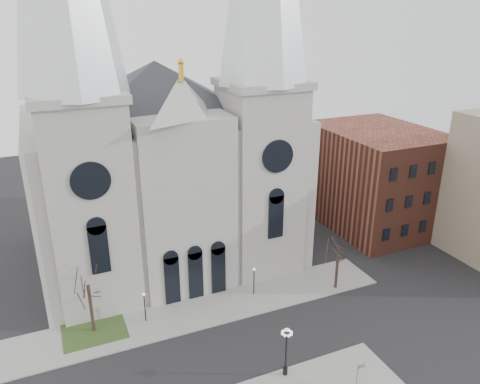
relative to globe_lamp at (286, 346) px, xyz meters
name	(u,v)px	position (x,y,z in m)	size (l,w,h in m)	color
ground	(247,381)	(-3.30, 0.64, -3.13)	(160.00, 160.00, 0.00)	black
sidewalk_far	(204,310)	(-3.30, 11.64, -3.06)	(40.00, 6.00, 0.14)	gray
grass_patch	(94,331)	(-14.30, 12.64, -3.04)	(6.00, 5.00, 0.18)	#2F4A1F
cathedral	(164,114)	(-3.30, 23.50, 15.35)	(33.00, 26.66, 54.00)	#A5A399
bg_building_brick	(375,177)	(26.70, 22.64, 3.87)	(14.00, 18.00, 14.00)	brown
tree_left	(88,282)	(-14.30, 12.64, 2.45)	(3.20, 3.20, 7.50)	black
tree_right	(338,253)	(11.70, 9.64, 1.33)	(3.20, 3.20, 6.00)	black
ped_lamp_left	(144,302)	(-9.30, 12.14, -0.80)	(0.32, 0.32, 3.26)	black
ped_lamp_right	(254,277)	(2.70, 12.14, -0.80)	(0.32, 0.32, 3.26)	black
globe_lamp	(286,346)	(0.00, 0.00, 0.00)	(1.16, 1.16, 4.77)	black
street_name_sign	(358,373)	(4.96, -3.43, -1.77)	(0.66, 0.08, 2.05)	slate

